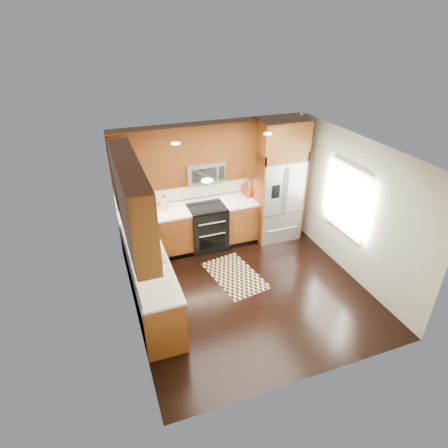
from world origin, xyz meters
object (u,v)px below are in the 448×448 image
object	(u,v)px
utensil_crock	(249,192)
range	(207,227)
refrigerator	(277,181)
knife_block	(164,203)
rug	(235,275)

from	to	relation	value
utensil_crock	range	bearing A→B (deg)	-171.78
refrigerator	utensil_crock	bearing A→B (deg)	161.66
knife_block	utensil_crock	bearing A→B (deg)	-2.76
refrigerator	knife_block	distance (m)	2.40
range	refrigerator	bearing A→B (deg)	-1.40
utensil_crock	rug	bearing A→B (deg)	-122.43
range	refrigerator	distance (m)	1.76
rug	knife_block	bearing A→B (deg)	115.77
rug	utensil_crock	xyz separation A→B (m)	(0.84, 1.31, 1.05)
range	utensil_crock	xyz separation A→B (m)	(1.00, 0.14, 0.59)
range	utensil_crock	distance (m)	1.17
refrigerator	rug	distance (m)	2.21
refrigerator	knife_block	xyz separation A→B (m)	(-2.38, 0.27, -0.24)
knife_block	range	bearing A→B (deg)	-15.70
rug	utensil_crock	world-z (taller)	utensil_crock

